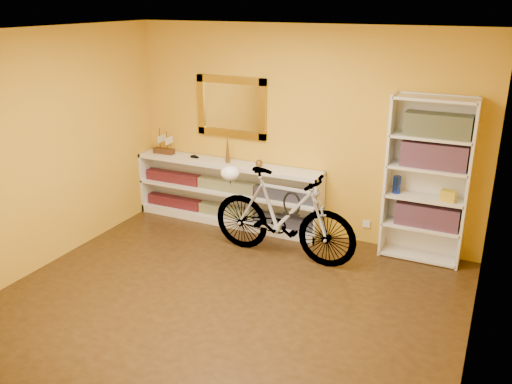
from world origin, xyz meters
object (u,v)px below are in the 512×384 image
at_px(console_unit, 228,193).
at_px(helmet, 230,173).
at_px(bookcase, 427,181).
at_px(bicycle, 283,215).

bearing_deg(console_unit, helmet, -58.86).
xyz_separation_m(bookcase, helmet, (-2.14, -0.64, -0.02)).
height_order(bicycle, helmet, bicycle).
bearing_deg(helmet, console_unit, 121.14).
bearing_deg(console_unit, bicycle, -30.90).
xyz_separation_m(console_unit, bookcase, (2.51, 0.03, 0.52)).
relative_size(console_unit, bookcase, 1.37).
bearing_deg(bicycle, helmet, 90.00).
xyz_separation_m(console_unit, helmet, (0.37, -0.61, 0.51)).
distance_m(console_unit, bicycle, 1.24).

